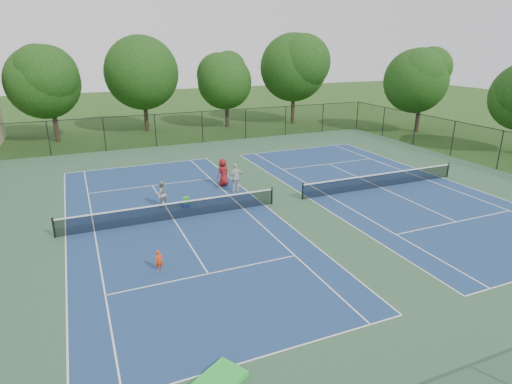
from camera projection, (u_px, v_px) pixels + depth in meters
name	position (u px, v px, depth m)	size (l,w,h in m)	color
ground	(287.00, 202.00, 26.08)	(140.00, 140.00, 0.00)	#234716
court_pad	(287.00, 202.00, 26.08)	(36.00, 36.00, 0.01)	#315739
tennis_court_left	(174.00, 218.00, 23.44)	(12.00, 23.83, 1.07)	navy
tennis_court_right	(380.00, 186.00, 28.65)	(12.00, 23.83, 1.07)	navy
perimeter_fence	(288.00, 177.00, 25.55)	(36.08, 36.08, 3.02)	black
tree_back_a	(49.00, 78.00, 40.08)	(6.80, 6.80, 9.15)	#2D2116
tree_back_b	(142.00, 69.00, 44.98)	(7.60, 7.60, 10.03)	#2D2116
tree_back_c	(226.00, 78.00, 47.83)	(6.00, 6.00, 8.40)	#2D2116
tree_back_d	(294.00, 64.00, 49.49)	(7.80, 7.80, 10.37)	#2D2116
tree_side_e	(423.00, 77.00, 44.87)	(6.60, 6.60, 8.87)	#2D2116
child_player	(159.00, 261.00, 18.04)	(0.34, 0.23, 0.94)	#F14210
instructor	(162.00, 194.00, 25.10)	(0.77, 0.60, 1.58)	gray
bystander_a	(236.00, 178.00, 27.53)	(1.12, 0.47, 1.91)	silver
bystander_c	(223.00, 172.00, 28.77)	(0.91, 0.59, 1.86)	maroon
ball_crate	(186.00, 205.00, 25.14)	(0.39, 0.31, 0.28)	#163A99
ball_hopper	(186.00, 200.00, 25.03)	(0.34, 0.28, 0.36)	green
green_tarp	(220.00, 380.00, 12.17)	(1.37, 1.01, 0.17)	green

